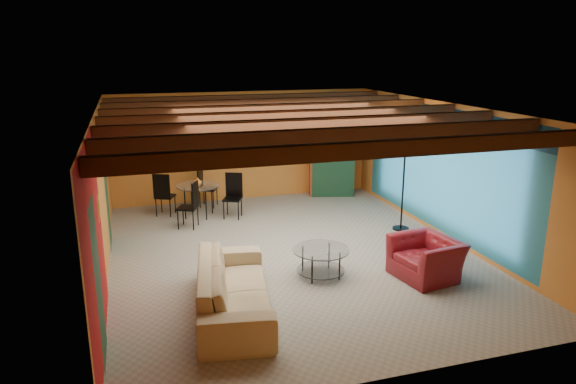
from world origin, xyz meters
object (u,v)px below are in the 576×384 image
object	(u,v)px
armchair	(426,258)
dining_table	(198,195)
potted_plant	(331,115)
floor_lamp	(403,181)
vase	(197,169)
coffee_table	(321,262)
armoire	(330,160)
sofa	(234,288)

from	to	relation	value
armchair	dining_table	distance (m)	5.47
potted_plant	floor_lamp	bearing A→B (deg)	-81.56
armchair	floor_lamp	distance (m)	2.54
potted_plant	vase	distance (m)	3.77
armchair	vase	xyz separation A→B (m)	(-3.17, 4.45, 0.76)
armchair	vase	bearing A→B (deg)	-153.80
potted_plant	coffee_table	bearing A→B (deg)	-112.85
dining_table	vase	size ratio (longest dim) A/B	10.94
coffee_table	dining_table	world-z (taller)	dining_table
coffee_table	armoire	bearing A→B (deg)	67.15
armchair	potted_plant	size ratio (longest dim) A/B	2.22
coffee_table	dining_table	xyz separation A→B (m)	(-1.51, 3.89, 0.26)
sofa	armoire	xyz separation A→B (m)	(3.66, 5.58, 0.54)
coffee_table	armoire	size ratio (longest dim) A/B	0.52
potted_plant	armoire	bearing A→B (deg)	0.00
armchair	floor_lamp	size ratio (longest dim) A/B	0.50
sofa	dining_table	distance (m)	4.70
dining_table	potted_plant	size ratio (longest dim) A/B	4.13
sofa	floor_lamp	world-z (taller)	floor_lamp
sofa	dining_table	size ratio (longest dim) A/B	1.31
coffee_table	floor_lamp	world-z (taller)	floor_lamp
armoire	coffee_table	bearing A→B (deg)	-97.36
coffee_table	armoire	distance (m)	5.23
potted_plant	armchair	bearing A→B (deg)	-93.82
dining_table	floor_lamp	distance (m)	4.55
floor_lamp	armoire	bearing A→B (deg)	98.44
dining_table	floor_lamp	size ratio (longest dim) A/B	0.92
armchair	sofa	bearing A→B (deg)	-95.07
vase	sofa	bearing A→B (deg)	-91.58
armchair	vase	world-z (taller)	vase
coffee_table	vase	size ratio (longest dim) A/B	5.35
sofa	vase	bearing A→B (deg)	7.51
armchair	potted_plant	distance (m)	5.62
armoire	potted_plant	xyz separation A→B (m)	(0.00, 0.00, 1.15)
sofa	armchair	xyz separation A→B (m)	(3.30, 0.24, -0.03)
sofa	dining_table	world-z (taller)	dining_table
armchair	armoire	xyz separation A→B (m)	(0.36, 5.34, 0.58)
armoire	floor_lamp	distance (m)	3.07
coffee_table	dining_table	distance (m)	4.18
sofa	potted_plant	world-z (taller)	potted_plant
armoire	potted_plant	distance (m)	1.15
dining_table	floor_lamp	bearing A→B (deg)	-28.32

